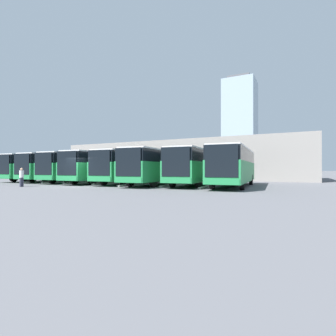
# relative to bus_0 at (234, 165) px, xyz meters

# --- Properties ---
(ground_plane) EXTENTS (600.00, 600.00, 0.00)m
(ground_plane) POSITION_rel_bus_0_xyz_m (12.22, 5.80, -1.80)
(ground_plane) COLOR #5B5B60
(bus_0) EXTENTS (3.43, 11.56, 3.22)m
(bus_0) POSITION_rel_bus_0_xyz_m (0.00, 0.00, 0.00)
(bus_0) COLOR #238447
(bus_0) RESTS_ON ground_plane
(curb_divider_0) EXTENTS (0.68, 5.17, 0.15)m
(curb_divider_0) POSITION_rel_bus_0_xyz_m (1.75, 1.68, -1.73)
(curb_divider_0) COLOR #9E9E99
(curb_divider_0) RESTS_ON ground_plane
(bus_1) EXTENTS (3.43, 11.56, 3.22)m
(bus_1) POSITION_rel_bus_0_xyz_m (3.49, -0.42, 0.00)
(bus_1) COLOR #238447
(bus_1) RESTS_ON ground_plane
(curb_divider_1) EXTENTS (0.68, 5.17, 0.15)m
(curb_divider_1) POSITION_rel_bus_0_xyz_m (5.24, 1.26, -1.73)
(curb_divider_1) COLOR #9E9E99
(curb_divider_1) RESTS_ON ground_plane
(bus_2) EXTENTS (3.43, 11.56, 3.22)m
(bus_2) POSITION_rel_bus_0_xyz_m (6.98, 0.57, 0.00)
(bus_2) COLOR #238447
(bus_2) RESTS_ON ground_plane
(curb_divider_2) EXTENTS (0.68, 5.17, 0.15)m
(curb_divider_2) POSITION_rel_bus_0_xyz_m (8.73, 2.25, -1.73)
(curb_divider_2) COLOR #9E9E99
(curb_divider_2) RESTS_ON ground_plane
(bus_3) EXTENTS (3.43, 11.56, 3.22)m
(bus_3) POSITION_rel_bus_0_xyz_m (10.47, -0.14, 0.00)
(bus_3) COLOR #238447
(bus_3) RESTS_ON ground_plane
(curb_divider_3) EXTENTS (0.68, 5.17, 0.15)m
(curb_divider_3) POSITION_rel_bus_0_xyz_m (12.22, 1.54, -1.73)
(curb_divider_3) COLOR #9E9E99
(curb_divider_3) RESTS_ON ground_plane
(bus_4) EXTENTS (3.43, 11.56, 3.22)m
(bus_4) POSITION_rel_bus_0_xyz_m (13.97, 0.14, 0.00)
(bus_4) COLOR #238447
(bus_4) RESTS_ON ground_plane
(curb_divider_4) EXTENTS (0.68, 5.17, 0.15)m
(curb_divider_4) POSITION_rel_bus_0_xyz_m (15.71, 1.83, -1.73)
(curb_divider_4) COLOR #9E9E99
(curb_divider_4) RESTS_ON ground_plane
(bus_5) EXTENTS (3.43, 11.56, 3.22)m
(bus_5) POSITION_rel_bus_0_xyz_m (17.46, -0.13, 0.00)
(bus_5) COLOR #238447
(bus_5) RESTS_ON ground_plane
(curb_divider_5) EXTENTS (0.68, 5.17, 0.15)m
(curb_divider_5) POSITION_rel_bus_0_xyz_m (19.20, 1.55, -1.73)
(curb_divider_5) COLOR #9E9E99
(curb_divider_5) RESTS_ON ground_plane
(bus_6) EXTENTS (3.43, 11.56, 3.22)m
(bus_6) POSITION_rel_bus_0_xyz_m (20.95, -0.28, 0.00)
(bus_6) COLOR #238447
(bus_6) RESTS_ON ground_plane
(curb_divider_6) EXTENTS (0.68, 5.17, 0.15)m
(curb_divider_6) POSITION_rel_bus_0_xyz_m (22.70, 1.40, -1.73)
(curb_divider_6) COLOR #9E9E99
(curb_divider_6) RESTS_ON ground_plane
(bus_7) EXTENTS (3.43, 11.56, 3.22)m
(bus_7) POSITION_rel_bus_0_xyz_m (24.44, -0.40, 0.00)
(bus_7) COLOR #238447
(bus_7) RESTS_ON ground_plane
(pedestrian) EXTENTS (0.44, 0.44, 1.60)m
(pedestrian) POSITION_rel_bus_0_xyz_m (15.96, 8.33, -0.94)
(pedestrian) COLOR #38384C
(pedestrian) RESTS_ON ground_plane
(station_building) EXTENTS (38.57, 14.83, 5.77)m
(station_building) POSITION_rel_bus_0_xyz_m (12.22, -17.08, 1.11)
(station_building) COLOR gray
(station_building) RESTS_ON ground_plane
(office_tower) EXTENTS (21.57, 21.57, 66.92)m
(office_tower) POSITION_rel_bus_0_xyz_m (34.43, -166.21, 31.06)
(office_tower) COLOR #93A8B7
(office_tower) RESTS_ON ground_plane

